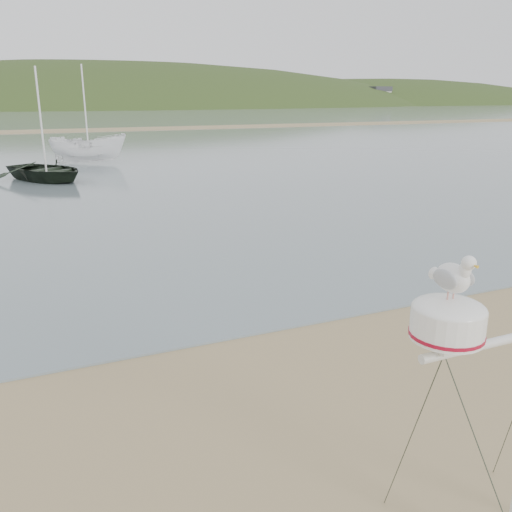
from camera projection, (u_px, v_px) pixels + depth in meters
name	position (u px, v px, depth m)	size (l,w,h in m)	color
water	(13.00, 116.00, 121.37)	(560.00, 256.00, 0.04)	slate
sandbar	(17.00, 132.00, 66.96)	(560.00, 7.00, 0.07)	#917A53
hill_ridge	(65.00, 156.00, 224.49)	(620.00, 180.00, 80.00)	#263817
far_cottages	(20.00, 97.00, 177.53)	(294.40, 6.30, 8.00)	silver
boat_dark	(42.00, 130.00, 28.14)	(3.75, 1.09, 5.25)	black
boat_white	(86.00, 125.00, 35.61)	(1.88, 1.93, 5.01)	white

